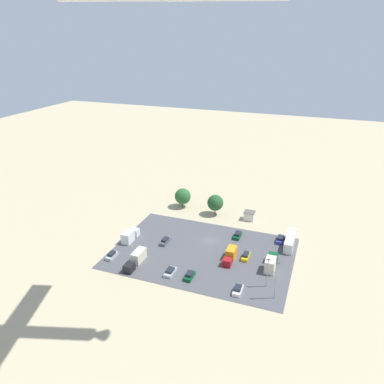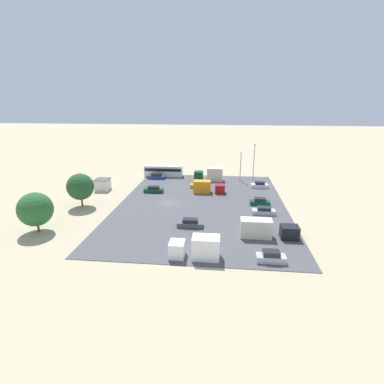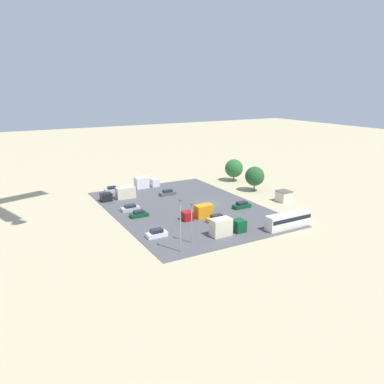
{
  "view_description": "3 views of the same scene",
  "coord_description": "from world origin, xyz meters",
  "px_view_note": "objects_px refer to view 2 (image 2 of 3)",
  "views": [
    {
      "loc": [
        -29.08,
        93.29,
        57.14
      ],
      "look_at": [
        -2.19,
        21.38,
        24.71
      ],
      "focal_mm": 35.0,
      "sensor_mm": 36.0,
      "label": 1
    },
    {
      "loc": [
        60.34,
        11.27,
        21.75
      ],
      "look_at": [
        -0.14,
        5.02,
        2.65
      ],
      "focal_mm": 28.0,
      "sensor_mm": 36.0,
      "label": 2
    },
    {
      "loc": [
        -77.52,
        48.68,
        28.89
      ],
      "look_at": [
        -5.85,
        8.32,
        5.68
      ],
      "focal_mm": 35.0,
      "sensor_mm": 36.0,
      "label": 3
    }
  ],
  "objects_px": {
    "parked_car_0": "(260,185)",
    "parked_truck_1": "(207,187)",
    "parked_truck_2": "(265,229)",
    "parked_truck_0": "(198,248)",
    "parked_car_7": "(154,190)",
    "parked_car_6": "(271,257)",
    "parked_car_2": "(199,185)",
    "shed_building": "(103,184)",
    "parked_car_3": "(260,202)",
    "bus": "(164,171)",
    "parked_car_1": "(264,211)",
    "parked_car_5": "(190,223)",
    "parked_truck_3": "(210,175)",
    "parked_car_4": "(157,176)"
  },
  "relations": [
    {
      "from": "parked_car_0",
      "to": "parked_truck_1",
      "type": "relative_size",
      "value": 0.56
    },
    {
      "from": "parked_truck_2",
      "to": "parked_truck_0",
      "type": "bearing_deg",
      "value": -53.37
    },
    {
      "from": "parked_truck_1",
      "to": "parked_car_7",
      "type": "bearing_deg",
      "value": -85.17
    },
    {
      "from": "parked_car_0",
      "to": "parked_car_6",
      "type": "xyz_separation_m",
      "value": [
        36.37,
        -2.46,
        0.02
      ]
    },
    {
      "from": "parked_car_2",
      "to": "parked_truck_0",
      "type": "distance_m",
      "value": 34.89
    },
    {
      "from": "shed_building",
      "to": "parked_car_7",
      "type": "xyz_separation_m",
      "value": [
        0.74,
        12.96,
        -0.69
      ]
    },
    {
      "from": "parked_car_3",
      "to": "parked_car_6",
      "type": "distance_m",
      "value": 23.5
    },
    {
      "from": "shed_building",
      "to": "bus",
      "type": "distance_m",
      "value": 19.24
    },
    {
      "from": "shed_building",
      "to": "parked_car_0",
      "type": "bearing_deg",
      "value": 98.52
    },
    {
      "from": "parked_car_0",
      "to": "parked_car_6",
      "type": "relative_size",
      "value": 1.04
    },
    {
      "from": "bus",
      "to": "parked_car_1",
      "type": "xyz_separation_m",
      "value": [
        27.13,
        25.21,
        -1.09
      ]
    },
    {
      "from": "parked_car_5",
      "to": "parked_car_6",
      "type": "height_order",
      "value": "parked_car_6"
    },
    {
      "from": "parked_truck_0",
      "to": "parked_truck_1",
      "type": "distance_m",
      "value": 30.88
    },
    {
      "from": "parked_truck_2",
      "to": "parked_truck_3",
      "type": "distance_m",
      "value": 35.88
    },
    {
      "from": "parked_car_0",
      "to": "parked_truck_2",
      "type": "height_order",
      "value": "parked_truck_2"
    },
    {
      "from": "parked_car_0",
      "to": "parked_truck_3",
      "type": "distance_m",
      "value": 13.99
    },
    {
      "from": "parked_car_6",
      "to": "parked_car_2",
      "type": "bearing_deg",
      "value": -159.89
    },
    {
      "from": "bus",
      "to": "parked_truck_3",
      "type": "bearing_deg",
      "value": 76.53
    },
    {
      "from": "parked_car_0",
      "to": "parked_truck_1",
      "type": "height_order",
      "value": "parked_truck_1"
    },
    {
      "from": "parked_car_6",
      "to": "parked_truck_3",
      "type": "height_order",
      "value": "parked_truck_3"
    },
    {
      "from": "parked_car_3",
      "to": "parked_car_7",
      "type": "distance_m",
      "value": 25.26
    },
    {
      "from": "parked_car_3",
      "to": "parked_truck_1",
      "type": "height_order",
      "value": "parked_truck_1"
    },
    {
      "from": "bus",
      "to": "parked_car_2",
      "type": "bearing_deg",
      "value": 46.85
    },
    {
      "from": "parked_truck_0",
      "to": "parked_truck_1",
      "type": "height_order",
      "value": "parked_truck_0"
    },
    {
      "from": "parked_car_4",
      "to": "parked_truck_1",
      "type": "bearing_deg",
      "value": 52.39
    },
    {
      "from": "bus",
      "to": "parked_car_0",
      "type": "bearing_deg",
      "value": 71.3
    },
    {
      "from": "shed_building",
      "to": "bus",
      "type": "xyz_separation_m",
      "value": [
        -14.75,
        12.36,
        0.33
      ]
    },
    {
      "from": "parked_car_1",
      "to": "parked_truck_2",
      "type": "xyz_separation_m",
      "value": [
        10.45,
        -1.08,
        0.79
      ]
    },
    {
      "from": "bus",
      "to": "parked_truck_3",
      "type": "distance_m",
      "value": 14.04
    },
    {
      "from": "parked_truck_2",
      "to": "bus",
      "type": "bearing_deg",
      "value": -147.3
    },
    {
      "from": "shed_building",
      "to": "parked_car_2",
      "type": "xyz_separation_m",
      "value": [
        -4.24,
        23.56,
        -0.7
      ]
    },
    {
      "from": "parked_truck_0",
      "to": "parked_car_4",
      "type": "bearing_deg",
      "value": 19.75
    },
    {
      "from": "parked_truck_0",
      "to": "bus",
      "type": "bearing_deg",
      "value": 16.91
    },
    {
      "from": "parked_car_2",
      "to": "parked_car_4",
      "type": "distance_m",
      "value": 14.71
    },
    {
      "from": "parked_car_3",
      "to": "parked_truck_1",
      "type": "xyz_separation_m",
      "value": [
        -7.44,
        -11.64,
        0.69
      ]
    },
    {
      "from": "parked_car_1",
      "to": "parked_car_7",
      "type": "relative_size",
      "value": 0.97
    },
    {
      "from": "parked_car_1",
      "to": "shed_building",
      "type": "bearing_deg",
      "value": 71.75
    },
    {
      "from": "bus",
      "to": "parked_truck_2",
      "type": "xyz_separation_m",
      "value": [
        37.58,
        24.13,
        -0.3
      ]
    },
    {
      "from": "parked_car_5",
      "to": "parked_car_6",
      "type": "xyz_separation_m",
      "value": [
        10.55,
        12.41,
        0.06
      ]
    },
    {
      "from": "parked_truck_2",
      "to": "parked_car_5",
      "type": "bearing_deg",
      "value": -102.64
    },
    {
      "from": "parked_car_6",
      "to": "parked_car_5",
      "type": "bearing_deg",
      "value": -130.38
    },
    {
      "from": "parked_car_5",
      "to": "parked_truck_3",
      "type": "bearing_deg",
      "value": 176.17
    },
    {
      "from": "parked_car_6",
      "to": "parked_truck_3",
      "type": "xyz_separation_m",
      "value": [
        -42.04,
        -10.3,
        0.94
      ]
    },
    {
      "from": "parked_car_4",
      "to": "parked_truck_1",
      "type": "height_order",
      "value": "parked_truck_1"
    },
    {
      "from": "shed_building",
      "to": "parked_car_4",
      "type": "height_order",
      "value": "shed_building"
    },
    {
      "from": "parked_car_0",
      "to": "shed_building",
      "type": "bearing_deg",
      "value": -81.48
    },
    {
      "from": "parked_truck_0",
      "to": "parked_truck_1",
      "type": "xyz_separation_m",
      "value": [
        -30.88,
        -0.35,
        -0.18
      ]
    },
    {
      "from": "parked_car_5",
      "to": "parked_truck_1",
      "type": "bearing_deg",
      "value": 174.77
    },
    {
      "from": "bus",
      "to": "parked_car_0",
      "type": "relative_size",
      "value": 2.61
    },
    {
      "from": "parked_car_5",
      "to": "parked_truck_2",
      "type": "distance_m",
      "value": 12.91
    }
  ]
}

